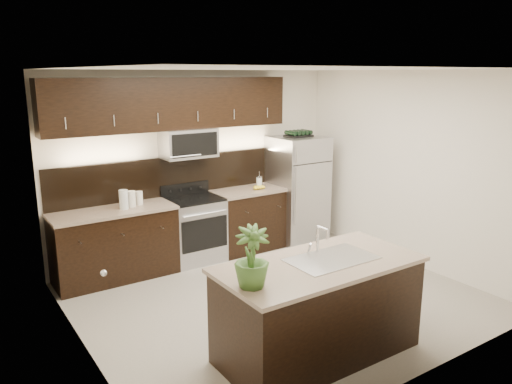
% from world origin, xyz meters
% --- Properties ---
extents(ground, '(4.50, 4.50, 0.00)m').
position_xyz_m(ground, '(0.00, 0.00, 0.00)').
color(ground, gray).
rests_on(ground, ground).
extents(room_walls, '(4.52, 4.02, 2.71)m').
position_xyz_m(room_walls, '(-0.11, -0.04, 1.70)').
color(room_walls, silver).
rests_on(room_walls, ground).
extents(counter_run, '(3.51, 0.65, 0.94)m').
position_xyz_m(counter_run, '(-0.46, 1.69, 0.47)').
color(counter_run, black).
rests_on(counter_run, ground).
extents(upper_fixtures, '(3.49, 0.40, 1.66)m').
position_xyz_m(upper_fixtures, '(-0.43, 1.84, 2.14)').
color(upper_fixtures, black).
rests_on(upper_fixtures, counter_run).
extents(island, '(1.96, 0.96, 0.94)m').
position_xyz_m(island, '(-0.41, -1.20, 0.47)').
color(island, black).
rests_on(island, ground).
extents(sink_faucet, '(0.84, 0.50, 0.28)m').
position_xyz_m(sink_faucet, '(-0.26, -1.19, 0.96)').
color(sink_faucet, silver).
rests_on(sink_faucet, island).
extents(refrigerator, '(0.81, 0.73, 1.68)m').
position_xyz_m(refrigerator, '(1.58, 1.63, 0.84)').
color(refrigerator, '#B2B2B7').
rests_on(refrigerator, ground).
extents(wine_rack, '(0.41, 0.26, 0.10)m').
position_xyz_m(wine_rack, '(1.58, 1.63, 1.73)').
color(wine_rack, black).
rests_on(wine_rack, refrigerator).
extents(plant, '(0.37, 0.37, 0.51)m').
position_xyz_m(plant, '(-1.23, -1.30, 1.20)').
color(plant, '#395E25').
rests_on(plant, island).
extents(canisters, '(0.35, 0.21, 0.25)m').
position_xyz_m(canisters, '(-1.18, 1.68, 1.05)').
color(canisters, silver).
rests_on(canisters, counter_run).
extents(french_press, '(0.09, 0.09, 0.26)m').
position_xyz_m(french_press, '(0.84, 1.64, 1.04)').
color(french_press, silver).
rests_on(french_press, counter_run).
extents(bananas, '(0.20, 0.16, 0.06)m').
position_xyz_m(bananas, '(0.75, 1.61, 0.97)').
color(bananas, yellow).
rests_on(bananas, counter_run).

